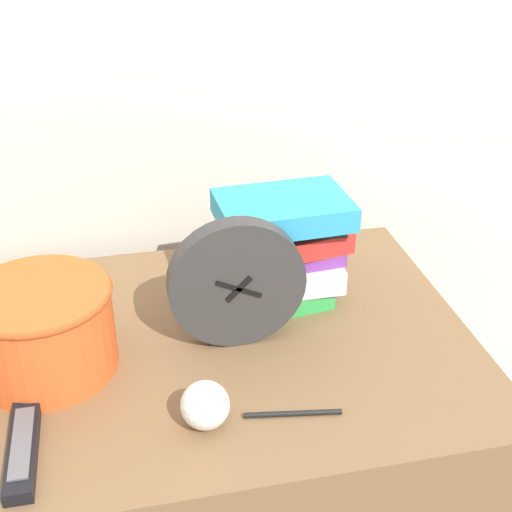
{
  "coord_description": "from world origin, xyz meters",
  "views": [
    {
      "loc": [
        -0.06,
        -0.62,
        1.43
      ],
      "look_at": [
        0.16,
        0.37,
        0.85
      ],
      "focal_mm": 50.0,
      "sensor_mm": 36.0,
      "label": 1
    }
  ],
  "objects": [
    {
      "name": "desk",
      "position": [
        0.0,
        0.32,
        0.36
      ],
      "size": [
        1.0,
        0.65,
        0.73
      ],
      "color": "brown",
      "rests_on": "ground_plane"
    },
    {
      "name": "tv_remote",
      "position": [
        -0.22,
        0.12,
        0.74
      ],
      "size": [
        0.04,
        0.18,
        0.02
      ],
      "color": "black",
      "rests_on": "desk"
    },
    {
      "name": "basket",
      "position": [
        -0.19,
        0.31,
        0.8
      ],
      "size": [
        0.22,
        0.22,
        0.14
      ],
      "color": "#E05623",
      "rests_on": "desk"
    },
    {
      "name": "pen",
      "position": [
        0.16,
        0.12,
        0.73
      ],
      "size": [
        0.14,
        0.03,
        0.01
      ],
      "color": "black",
      "rests_on": "desk"
    },
    {
      "name": "wall_back",
      "position": [
        0.0,
        0.72,
        1.2
      ],
      "size": [
        6.0,
        0.04,
        2.4
      ],
      "color": "silver",
      "rests_on": "ground_plane"
    },
    {
      "name": "crumpled_paper_ball",
      "position": [
        0.03,
        0.13,
        0.76
      ],
      "size": [
        0.07,
        0.07,
        0.07
      ],
      "color": "white",
      "rests_on": "desk"
    },
    {
      "name": "book_stack",
      "position": [
        0.21,
        0.43,
        0.83
      ],
      "size": [
        0.25,
        0.2,
        0.2
      ],
      "color": "green",
      "rests_on": "desk"
    },
    {
      "name": "desk_clock",
      "position": [
        0.11,
        0.31,
        0.84
      ],
      "size": [
        0.22,
        0.04,
        0.22
      ],
      "color": "#333333",
      "rests_on": "desk"
    }
  ]
}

